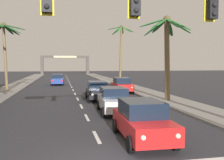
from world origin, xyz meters
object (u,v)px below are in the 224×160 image
at_px(palm_left_third, 4,38).
at_px(palm_right_second, 167,43).
at_px(palm_right_farthest, 121,43).
at_px(sedan_lead_at_stop_bar, 142,120).
at_px(sedan_oncoming_far, 58,79).
at_px(town_gateway_arch, 65,62).
at_px(sedan_fifth_in_queue, 97,91).
at_px(sedan_third_in_queue, 114,100).
at_px(traffic_signal_mast, 184,17).
at_px(sedan_parked_nearest_kerb, 122,85).

xyz_separation_m(palm_left_third, palm_right_second, (15.15, -10.88, -1.17)).
xyz_separation_m(palm_left_third, palm_right_farthest, (16.07, 9.55, 0.52)).
xyz_separation_m(sedan_lead_at_stop_bar, sedan_oncoming_far, (-3.80, 29.92, 0.00)).
xyz_separation_m(palm_right_second, town_gateway_arch, (-7.33, 59.58, -1.18)).
bearing_deg(palm_left_third, sedan_fifth_in_queue, -42.37).
distance_m(sedan_fifth_in_queue, palm_left_third, 13.94).
xyz_separation_m(sedan_third_in_queue, palm_right_farthest, (6.33, 24.42, 5.87)).
distance_m(palm_left_third, town_gateway_arch, 49.38).
height_order(traffic_signal_mast, palm_right_second, palm_right_second).
distance_m(sedan_lead_at_stop_bar, sedan_third_in_queue, 6.19).
bearing_deg(sedan_lead_at_stop_bar, sedan_parked_nearest_kerb, 78.93).
height_order(sedan_lead_at_stop_bar, sedan_oncoming_far, same).
height_order(sedan_oncoming_far, palm_left_third, palm_left_third).
xyz_separation_m(sedan_lead_at_stop_bar, sedan_parked_nearest_kerb, (3.50, 17.89, 0.00)).
bearing_deg(sedan_third_in_queue, traffic_signal_mast, -85.07).
xyz_separation_m(sedan_lead_at_stop_bar, palm_left_third, (-9.65, 21.06, 5.35)).
distance_m(sedan_fifth_in_queue, sedan_oncoming_far, 17.91).
bearing_deg(sedan_oncoming_far, sedan_fifth_in_queue, -78.22).
height_order(sedan_third_in_queue, palm_right_farthest, palm_right_farthest).
bearing_deg(sedan_third_in_queue, town_gateway_arch, 91.73).
height_order(sedan_fifth_in_queue, palm_right_second, palm_right_second).
bearing_deg(sedan_parked_nearest_kerb, town_gateway_arch, 95.86).
xyz_separation_m(sedan_third_in_queue, town_gateway_arch, (-1.92, 63.57, 3.00)).
bearing_deg(town_gateway_arch, sedan_parked_nearest_kerb, -84.14).
relative_size(sedan_lead_at_stop_bar, sedan_parked_nearest_kerb, 1.00).
relative_size(sedan_third_in_queue, sedan_parked_nearest_kerb, 1.01).
bearing_deg(town_gateway_arch, traffic_signal_mast, -87.90).
bearing_deg(sedan_oncoming_far, town_gateway_arch, 87.17).
relative_size(traffic_signal_mast, sedan_third_in_queue, 2.51).
relative_size(sedan_third_in_queue, town_gateway_arch, 0.31).
height_order(sedan_oncoming_far, sedan_parked_nearest_kerb, same).
bearing_deg(palm_right_farthest, sedan_fifth_in_queue, -109.79).
xyz_separation_m(traffic_signal_mast, sedan_fifth_in_queue, (-0.94, 14.43, -3.97)).
bearing_deg(palm_right_farthest, palm_left_third, -149.27).
height_order(sedan_lead_at_stop_bar, palm_right_farthest, palm_right_farthest).
distance_m(sedan_third_in_queue, palm_right_farthest, 25.90).
bearing_deg(sedan_parked_nearest_kerb, sedan_oncoming_far, 121.23).
bearing_deg(palm_right_second, sedan_fifth_in_queue, 158.69).
relative_size(sedan_parked_nearest_kerb, palm_right_farthest, 0.47).
bearing_deg(sedan_oncoming_far, sedan_lead_at_stop_bar, -82.77).
height_order(sedan_fifth_in_queue, palm_right_farthest, palm_right_farthest).
bearing_deg(traffic_signal_mast, palm_left_third, 114.33).
xyz_separation_m(sedan_third_in_queue, palm_left_third, (-9.74, 14.87, 5.35)).
xyz_separation_m(sedan_fifth_in_queue, palm_right_second, (5.64, -2.20, 4.18)).
xyz_separation_m(sedan_fifth_in_queue, sedan_oncoming_far, (-3.66, 17.53, 0.00)).
distance_m(traffic_signal_mast, sedan_parked_nearest_kerb, 20.50).
bearing_deg(sedan_fifth_in_queue, sedan_third_in_queue, -87.90).
bearing_deg(palm_right_farthest, sedan_parked_nearest_kerb, -102.92).
height_order(traffic_signal_mast, palm_left_third, palm_left_third).
bearing_deg(palm_right_second, sedan_third_in_queue, -143.59).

